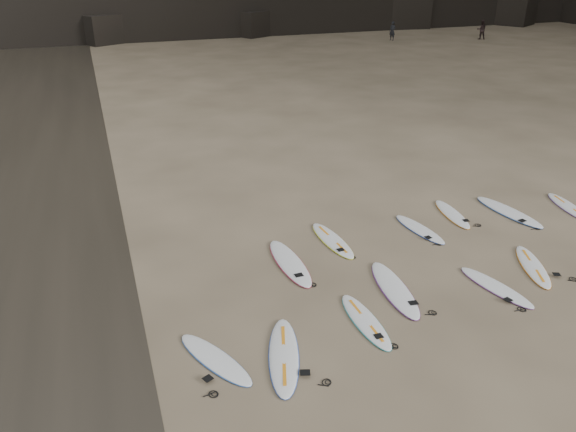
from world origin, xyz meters
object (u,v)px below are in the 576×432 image
surfboard_2 (394,289)px  surfboard_10 (569,207)px  surfboard_8 (452,214)px  surfboard_4 (533,266)px  person_b (482,30)px  surfboard_7 (420,229)px  surfboard_3 (496,287)px  surfboard_9 (509,212)px  surfboard_11 (215,359)px  surfboard_0 (284,355)px  surfboard_1 (366,321)px  surfboard_6 (332,240)px  surfboard_5 (290,262)px  person_a (392,31)px

surfboard_2 → surfboard_10: (7.90, 2.49, -0.01)m
surfboard_8 → surfboard_10: size_ratio=0.96×
surfboard_4 → person_b: 43.32m
surfboard_8 → person_b: size_ratio=1.29×
surfboard_7 → surfboard_3: bearing=-96.2°
surfboard_2 → surfboard_9: 6.41m
surfboard_11 → person_b: 49.59m
surfboard_3 → person_b: bearing=41.6°
surfboard_8 → surfboard_0: bearing=-138.8°
surfboard_4 → surfboard_7: bearing=142.9°
surfboard_11 → surfboard_9: bearing=-5.1°
surfboard_2 → surfboard_8: size_ratio=1.23×
surfboard_1 → surfboard_11: same height
surfboard_11 → surfboard_4: bearing=-19.9°
surfboard_6 → surfboard_10: 8.35m
surfboard_10 → person_b: bearing=69.5°
surfboard_1 → surfboard_8: (5.22, 4.27, -0.00)m
surfboard_10 → surfboard_5: bearing=-165.9°
surfboard_1 → person_a: size_ratio=1.37×
surfboard_2 → surfboard_5: size_ratio=1.01×
surfboard_8 → person_b: person_b is taller
surfboard_8 → surfboard_11: surfboard_11 is taller
surfboard_9 → person_b: person_b is taller
surfboard_2 → surfboard_5: (-2.05, 2.10, -0.00)m
surfboard_3 → surfboard_7: 3.47m
surfboard_7 → person_b: 41.98m
surfboard_4 → person_a: person_a is taller
surfboard_11 → person_a: person_a is taller
surfboard_2 → surfboard_1: bearing=-136.2°
surfboard_11 → person_a: bearing=31.2°
surfboard_0 → surfboard_5: size_ratio=0.95×
surfboard_1 → surfboard_3: 3.77m
surfboard_4 → surfboard_8: size_ratio=1.03×
surfboard_8 → surfboard_11: bearing=-145.1°
surfboard_3 → surfboard_6: size_ratio=0.94×
surfboard_1 → person_a: (21.81, 38.44, 0.79)m
surfboard_0 → surfboard_9: surfboard_9 is taller
surfboard_0 → surfboard_6: size_ratio=1.07×
person_a → person_b: bearing=46.8°
person_a → surfboard_3: bearing=-54.0°
surfboard_9 → surfboard_10: bearing=-16.5°
surfboard_2 → surfboard_7: size_ratio=1.23×
person_a → surfboard_8: bearing=-54.6°
surfboard_4 → surfboard_11: bearing=-151.6°
surfboard_11 → surfboard_1: bearing=-23.0°
surfboard_0 → surfboard_10: surfboard_0 is taller
surfboard_5 → surfboard_10: 9.96m
surfboard_4 → person_b: (24.67, 35.60, 0.82)m
surfboard_0 → surfboard_1: size_ratio=1.12×
surfboard_1 → surfboard_7: (3.65, 3.67, -0.00)m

